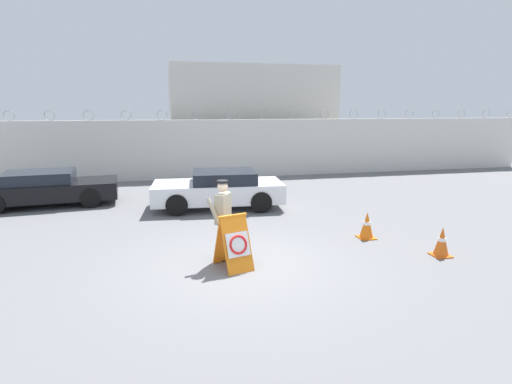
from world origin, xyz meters
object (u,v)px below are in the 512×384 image
(traffic_cone_near, at_px, (442,242))
(traffic_cone_mid, at_px, (367,225))
(parked_car_front_coupe, at_px, (46,188))
(barricade_sign, at_px, (234,242))
(parked_car_rear_sedan, at_px, (219,189))
(security_guard, at_px, (223,216))

(traffic_cone_near, xyz_separation_m, traffic_cone_mid, (-1.06, 1.56, 0.01))
(traffic_cone_near, relative_size, traffic_cone_mid, 0.98)
(traffic_cone_mid, relative_size, parked_car_front_coupe, 0.15)
(traffic_cone_mid, xyz_separation_m, parked_car_front_coupe, (-9.20, 5.79, 0.27))
(barricade_sign, distance_m, parked_car_rear_sedan, 5.36)
(parked_car_front_coupe, xyz_separation_m, parked_car_rear_sedan, (5.87, -1.65, 0.03))
(barricade_sign, bearing_deg, traffic_cone_mid, 1.01)
(barricade_sign, xyz_separation_m, security_guard, (-0.15, 0.53, 0.44))
(security_guard, height_order, traffic_cone_mid, security_guard)
(parked_car_front_coupe, bearing_deg, traffic_cone_mid, -37.71)
(barricade_sign, bearing_deg, parked_car_rear_sedan, 68.90)
(barricade_sign, distance_m, security_guard, 0.71)
(security_guard, relative_size, traffic_cone_mid, 2.58)
(parked_car_rear_sedan, bearing_deg, traffic_cone_mid, 133.16)
(traffic_cone_near, bearing_deg, parked_car_rear_sedan, 127.60)
(traffic_cone_near, bearing_deg, traffic_cone_mid, 124.15)
(security_guard, height_order, traffic_cone_near, security_guard)
(security_guard, distance_m, traffic_cone_near, 5.05)
(parked_car_front_coupe, distance_m, parked_car_rear_sedan, 6.10)
(parked_car_rear_sedan, bearing_deg, barricade_sign, 90.20)
(traffic_cone_mid, bearing_deg, traffic_cone_near, -55.85)
(traffic_cone_near, xyz_separation_m, parked_car_front_coupe, (-10.26, 7.35, 0.27))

